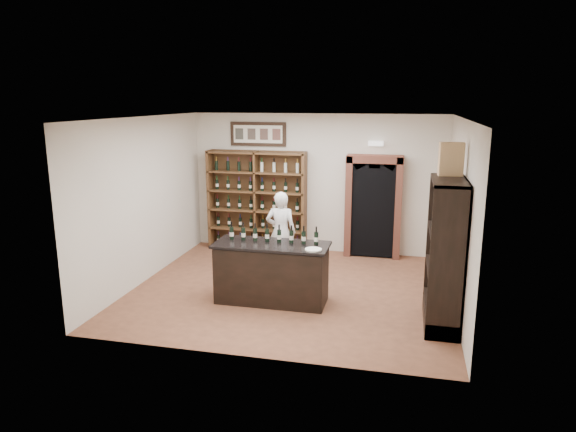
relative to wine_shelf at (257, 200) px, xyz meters
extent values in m
plane|color=brown|center=(1.30, -2.33, -1.10)|extent=(5.50, 5.50, 0.00)
plane|color=white|center=(1.30, -2.33, 1.90)|extent=(5.50, 5.50, 0.00)
cube|color=beige|center=(1.30, 0.17, 0.40)|extent=(5.50, 0.04, 3.00)
cube|color=beige|center=(-1.45, -2.33, 0.40)|extent=(0.04, 5.00, 3.00)
cube|color=beige|center=(4.05, -2.33, 0.40)|extent=(0.04, 5.00, 3.00)
cube|color=#543B1D|center=(0.00, 0.14, 0.00)|extent=(2.20, 0.02, 2.20)
cube|color=#543B1D|center=(-1.07, -0.04, 0.00)|extent=(0.06, 0.38, 2.20)
cube|color=#543B1D|center=(1.07, -0.04, 0.00)|extent=(0.06, 0.38, 2.20)
cube|color=#543B1D|center=(0.00, -0.04, 0.00)|extent=(0.04, 0.38, 2.20)
cube|color=#543B1D|center=(0.00, -0.04, -1.06)|extent=(2.18, 0.38, 0.04)
cube|color=#543B1D|center=(0.00, -0.04, -0.64)|extent=(2.18, 0.38, 0.04)
cube|color=#543B1D|center=(0.00, -0.04, -0.21)|extent=(2.18, 0.38, 0.03)
cube|color=#543B1D|center=(0.00, -0.04, 0.21)|extent=(2.18, 0.38, 0.04)
cube|color=#543B1D|center=(0.00, -0.04, 0.64)|extent=(2.18, 0.38, 0.04)
cube|color=#543B1D|center=(0.00, -0.04, 1.06)|extent=(2.18, 0.38, 0.04)
cube|color=black|center=(0.00, 0.14, 1.45)|extent=(1.25, 0.04, 0.52)
cube|color=black|center=(2.55, 0.00, -0.04)|extent=(0.97, 0.29, 2.05)
cube|color=#AE5943|center=(2.04, -0.02, -0.02)|extent=(0.14, 0.35, 2.15)
cube|color=#AE5943|center=(3.06, -0.02, -0.02)|extent=(0.14, 0.35, 2.15)
cube|color=#AE5943|center=(2.55, -0.02, 0.99)|extent=(1.15, 0.35, 0.16)
cube|color=white|center=(2.55, 0.09, 1.30)|extent=(0.30, 0.10, 0.10)
cube|color=black|center=(1.10, -2.93, -0.63)|extent=(1.80, 0.70, 0.94)
cube|color=black|center=(1.10, -2.93, -0.12)|extent=(1.88, 0.78, 0.04)
cylinder|color=black|center=(0.38, -2.82, 0.01)|extent=(0.07, 0.07, 0.21)
cylinder|color=silver|center=(0.38, -2.82, -0.01)|extent=(0.07, 0.07, 0.07)
cylinder|color=black|center=(0.38, -2.82, 0.16)|extent=(0.03, 0.03, 0.09)
cylinder|color=black|center=(0.59, -2.82, 0.01)|extent=(0.07, 0.07, 0.21)
cylinder|color=silver|center=(0.59, -2.82, -0.01)|extent=(0.07, 0.07, 0.07)
cylinder|color=black|center=(0.59, -2.82, 0.16)|extent=(0.03, 0.03, 0.09)
cylinder|color=black|center=(0.79, -2.82, 0.01)|extent=(0.07, 0.07, 0.21)
cylinder|color=silver|center=(0.79, -2.82, -0.01)|extent=(0.07, 0.07, 0.07)
cylinder|color=black|center=(0.79, -2.82, 0.16)|extent=(0.03, 0.03, 0.09)
cylinder|color=black|center=(1.00, -2.82, 0.01)|extent=(0.07, 0.07, 0.21)
cylinder|color=silver|center=(1.00, -2.82, -0.01)|extent=(0.07, 0.07, 0.07)
cylinder|color=black|center=(1.00, -2.82, 0.16)|extent=(0.03, 0.03, 0.09)
cylinder|color=black|center=(1.20, -2.82, 0.01)|extent=(0.07, 0.07, 0.21)
cylinder|color=silver|center=(1.20, -2.82, -0.01)|extent=(0.07, 0.07, 0.07)
cylinder|color=black|center=(1.20, -2.82, 0.16)|extent=(0.03, 0.03, 0.09)
cylinder|color=black|center=(1.41, -2.82, 0.01)|extent=(0.07, 0.07, 0.21)
cylinder|color=silver|center=(1.41, -2.82, -0.01)|extent=(0.07, 0.07, 0.07)
cylinder|color=black|center=(1.41, -2.82, 0.16)|extent=(0.03, 0.03, 0.09)
cylinder|color=black|center=(1.61, -2.82, 0.01)|extent=(0.07, 0.07, 0.21)
cylinder|color=silver|center=(1.61, -2.82, -0.01)|extent=(0.07, 0.07, 0.07)
cylinder|color=black|center=(1.61, -2.82, 0.16)|extent=(0.03, 0.03, 0.09)
cylinder|color=black|center=(1.82, -2.82, 0.01)|extent=(0.07, 0.07, 0.21)
cylinder|color=silver|center=(1.82, -2.82, -0.01)|extent=(0.07, 0.07, 0.07)
cylinder|color=black|center=(1.82, -2.82, 0.16)|extent=(0.03, 0.03, 0.09)
cube|color=black|center=(4.02, -3.23, 0.00)|extent=(0.02, 1.20, 2.20)
cube|color=black|center=(3.79, -3.81, 0.00)|extent=(0.48, 0.04, 2.20)
cube|color=black|center=(3.79, -2.65, 0.00)|extent=(0.48, 0.04, 2.20)
cube|color=black|center=(3.79, -3.23, 1.08)|extent=(0.48, 1.20, 0.04)
cube|color=black|center=(3.79, -3.23, -0.98)|extent=(0.48, 1.20, 0.24)
cube|color=black|center=(3.79, -3.23, -0.75)|extent=(0.48, 1.16, 0.03)
cube|color=black|center=(3.79, -3.23, -0.20)|extent=(0.48, 1.16, 0.03)
cube|color=black|center=(3.79, -3.23, 0.35)|extent=(0.48, 1.16, 0.03)
imported|color=white|center=(0.89, -1.45, -0.30)|extent=(0.60, 0.42, 1.59)
cylinder|color=silver|center=(1.83, -3.14, -0.09)|extent=(0.26, 0.26, 0.02)
cube|color=tan|center=(3.82, -2.87, 1.35)|extent=(0.36, 0.18, 0.49)
camera|label=1|loc=(3.17, -10.71, 2.22)|focal=32.00mm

